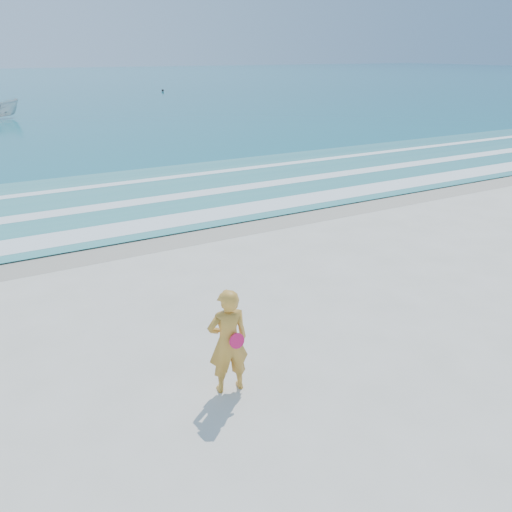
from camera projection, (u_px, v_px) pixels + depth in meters
ground at (356, 382)px, 9.02m from camera, size 400.00×400.00×0.00m
wet_sand at (178, 234)px, 16.30m from camera, size 400.00×2.40×0.00m
shallow at (134, 197)px, 20.33m from camera, size 400.00×10.00×0.01m
foam_near at (165, 222)px, 17.33m from camera, size 400.00×1.40×0.01m
foam_mid at (140, 202)px, 19.68m from camera, size 400.00×0.90×0.01m
foam_far at (118, 184)px, 22.35m from camera, size 400.00×0.60×0.01m
buoy at (163, 90)px, 73.67m from camera, size 0.36×0.36×0.36m
woman at (228, 341)px, 8.47m from camera, size 0.77×0.56×1.95m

